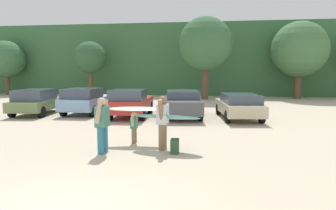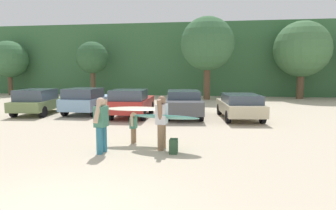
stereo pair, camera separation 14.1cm
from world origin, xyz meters
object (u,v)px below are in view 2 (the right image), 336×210
surfboard_cream (135,109)px  backpack_dropped (174,146)px  parked_car_red (131,102)px  parked_car_dark_gray (183,103)px  person_child (133,126)px  person_companion (101,122)px  parked_car_olive_green (38,101)px  parked_car_champagne (240,105)px  person_adult (162,119)px  parked_car_sky_blue (88,100)px  surfboard_teal (165,117)px

surfboard_cream → backpack_dropped: (1.52, -1.20, -0.99)m
parked_car_red → parked_car_dark_gray: size_ratio=0.84×
parked_car_red → person_child: (1.67, -5.76, -0.18)m
person_companion → backpack_dropped: bearing=-167.7°
parked_car_dark_gray → person_child: 6.50m
parked_car_olive_green → person_companion: size_ratio=2.40×
parked_car_olive_green → parked_car_dark_gray: bearing=-92.9°
parked_car_dark_gray → parked_car_champagne: (3.02, -0.46, -0.05)m
parked_car_dark_gray → surfboard_cream: parked_car_dark_gray is taller
person_adult → parked_car_champagne: bearing=-109.1°
parked_car_red → backpack_dropped: size_ratio=9.16×
parked_car_sky_blue → parked_car_red: parked_car_red is taller
person_adult → person_child: bearing=-25.9°
surfboard_teal → backpack_dropped: 1.03m
person_adult → person_child: 1.37m
person_child → surfboard_cream: bearing=-131.4°
parked_car_dark_gray → parked_car_sky_blue: bearing=79.9°
parked_car_sky_blue → backpack_dropped: parked_car_sky_blue is taller
parked_car_dark_gray → person_child: bearing=162.3°
parked_car_red → person_adult: (2.80, -6.45, 0.18)m
person_adult → parked_car_red: bearing=-61.1°
parked_car_red → surfboard_teal: size_ratio=1.79×
person_adult → person_child: (-1.13, 0.69, -0.36)m
parked_car_red → backpack_dropped: parked_car_red is taller
surfboard_cream → parked_car_dark_gray: bearing=-105.4°
parked_car_red → person_adult: bearing=-159.5°
surfboard_teal → parked_car_dark_gray: bearing=-80.8°
surfboard_teal → surfboard_cream: (-1.19, 0.68, 0.16)m
surfboard_cream → person_companion: bearing=59.1°
parked_car_olive_green → surfboard_teal: bearing=-133.3°
person_adult → parked_car_dark_gray: bearing=-84.6°
parked_car_olive_green → person_child: (7.33, -6.00, -0.15)m
person_adult → surfboard_cream: (-1.08, 0.74, 0.23)m
parked_car_sky_blue → person_adult: bearing=-141.3°
parked_car_champagne → parked_car_sky_blue: bearing=78.1°
surfboard_cream → backpack_dropped: surfboard_cream is taller
person_adult → parked_car_olive_green: bearing=-32.9°
person_adult → backpack_dropped: (0.45, -0.46, -0.76)m
parked_car_champagne → parked_car_olive_green: bearing=82.4°
parked_car_red → parked_car_dark_gray: parked_car_red is taller
parked_car_dark_gray → person_companion: bearing=159.6°
parked_car_sky_blue → person_adult: 9.29m
backpack_dropped → parked_car_champagne: bearing=70.0°
parked_car_champagne → person_child: parked_car_champagne is taller
person_child → person_companion: bearing=71.3°
parked_car_dark_gray → backpack_dropped: parked_car_dark_gray is taller
parked_car_olive_green → parked_car_sky_blue: bearing=-82.5°
surfboard_cream → person_child: bearing=37.4°
person_adult → backpack_dropped: bearing=139.7°
parked_car_dark_gray → surfboard_teal: 7.03m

